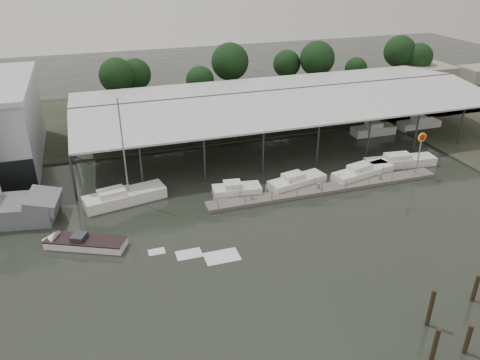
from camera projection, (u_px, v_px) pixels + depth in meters
name	position (u px, v px, depth m)	size (l,w,h in m)	color
ground	(224.00, 266.00, 40.49)	(200.00, 200.00, 0.00)	#242A22
land_strip_far	(152.00, 117.00, 76.22)	(140.00, 30.00, 0.30)	#393C2D
covered_boat_shed	(283.00, 94.00, 66.36)	(58.24, 24.00, 6.96)	silver
floating_dock	(326.00, 189.00, 53.10)	(28.00, 2.00, 1.40)	#69625C
shell_fuel_sign	(421.00, 146.00, 54.79)	(1.10, 0.18, 5.55)	gray
distant_commercial_buildings	(442.00, 75.00, 94.21)	(22.00, 8.00, 4.00)	gray
white_sailboat	(124.00, 197.00, 50.42)	(9.02, 4.27, 11.75)	white
speedboat_underway	(79.00, 242.00, 43.01)	(17.78, 9.45, 2.00)	white
moored_cruiser_0	(236.00, 190.00, 51.93)	(5.53, 2.80, 1.70)	white
moored_cruiser_1	(296.00, 181.00, 53.85)	(7.27, 3.66, 1.70)	white
moored_cruiser_2	(362.00, 172.00, 56.06)	(8.44, 3.94, 1.70)	white
moored_cruiser_3	(400.00, 161.00, 59.00)	(9.26, 3.17, 1.70)	white
mooring_pilings	(477.00, 338.00, 31.52)	(7.26, 8.83, 3.76)	#312718
horizon_tree_line	(280.00, 63.00, 85.63)	(64.21, 10.26, 10.00)	black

